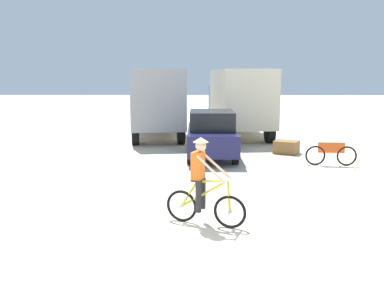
{
  "coord_description": "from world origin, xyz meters",
  "views": [
    {
      "loc": [
        0.32,
        -7.42,
        3.02
      ],
      "look_at": [
        0.19,
        4.25,
        1.1
      ],
      "focal_mm": 38.49,
      "sensor_mm": 36.0,
      "label": 1
    }
  ],
  "objects_px": {
    "box_truck_grey_hauler": "(156,100)",
    "box_truck_cream_rv": "(239,99)",
    "sedan_parked": "(212,134)",
    "cyclist_orange_shirt": "(203,185)",
    "bicycle_spare": "(331,154)",
    "supply_crate": "(286,147)"
  },
  "relations": [
    {
      "from": "sedan_parked",
      "to": "supply_crate",
      "type": "relative_size",
      "value": 4.66
    },
    {
      "from": "box_truck_cream_rv",
      "to": "cyclist_orange_shirt",
      "type": "bearing_deg",
      "value": -98.95
    },
    {
      "from": "box_truck_grey_hauler",
      "to": "sedan_parked",
      "type": "bearing_deg",
      "value": -63.84
    },
    {
      "from": "box_truck_grey_hauler",
      "to": "cyclist_orange_shirt",
      "type": "height_order",
      "value": "box_truck_grey_hauler"
    },
    {
      "from": "box_truck_cream_rv",
      "to": "bicycle_spare",
      "type": "distance_m",
      "value": 7.6
    },
    {
      "from": "box_truck_grey_hauler",
      "to": "bicycle_spare",
      "type": "height_order",
      "value": "box_truck_grey_hauler"
    },
    {
      "from": "sedan_parked",
      "to": "supply_crate",
      "type": "distance_m",
      "value": 3.16
    },
    {
      "from": "box_truck_grey_hauler",
      "to": "cyclist_orange_shirt",
      "type": "bearing_deg",
      "value": -80.31
    },
    {
      "from": "cyclist_orange_shirt",
      "to": "supply_crate",
      "type": "xyz_separation_m",
      "value": [
        3.44,
        7.96,
        -0.59
      ]
    },
    {
      "from": "box_truck_grey_hauler",
      "to": "supply_crate",
      "type": "bearing_deg",
      "value": -38.57
    },
    {
      "from": "supply_crate",
      "to": "box_truck_cream_rv",
      "type": "bearing_deg",
      "value": 106.52
    },
    {
      "from": "box_truck_grey_hauler",
      "to": "sedan_parked",
      "type": "xyz_separation_m",
      "value": [
        2.56,
        -5.21,
        -0.99
      ]
    },
    {
      "from": "bicycle_spare",
      "to": "supply_crate",
      "type": "distance_m",
      "value": 2.46
    },
    {
      "from": "box_truck_grey_hauler",
      "to": "box_truck_cream_rv",
      "type": "relative_size",
      "value": 1.01
    },
    {
      "from": "box_truck_cream_rv",
      "to": "supply_crate",
      "type": "distance_m",
      "value": 5.28
    },
    {
      "from": "sedan_parked",
      "to": "cyclist_orange_shirt",
      "type": "distance_m",
      "value": 7.2
    },
    {
      "from": "box_truck_cream_rv",
      "to": "cyclist_orange_shirt",
      "type": "height_order",
      "value": "box_truck_cream_rv"
    },
    {
      "from": "box_truck_cream_rv",
      "to": "supply_crate",
      "type": "bearing_deg",
      "value": -73.48
    },
    {
      "from": "cyclist_orange_shirt",
      "to": "bicycle_spare",
      "type": "height_order",
      "value": "cyclist_orange_shirt"
    },
    {
      "from": "sedan_parked",
      "to": "cyclist_orange_shirt",
      "type": "bearing_deg",
      "value": -93.52
    },
    {
      "from": "box_truck_cream_rv",
      "to": "cyclist_orange_shirt",
      "type": "distance_m",
      "value": 12.98
    },
    {
      "from": "box_truck_grey_hauler",
      "to": "cyclist_orange_shirt",
      "type": "xyz_separation_m",
      "value": [
        2.12,
        -12.39,
        -1.03
      ]
    }
  ]
}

